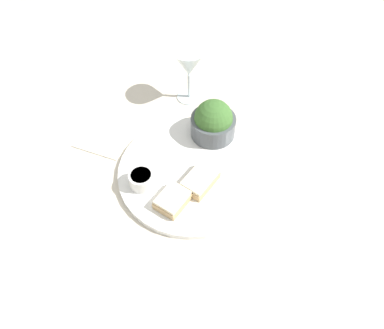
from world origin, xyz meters
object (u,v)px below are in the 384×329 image
at_px(cheese_toast_far, 173,200).
at_px(wine_glass, 189,65).
at_px(napkin, 107,134).
at_px(salad_bowl, 213,122).
at_px(sauce_ramekin, 141,179).
at_px(cheese_toast_near, 200,180).

distance_m(cheese_toast_far, wine_glass, 0.37).
relative_size(wine_glass, napkin, 0.86).
xyz_separation_m(salad_bowl, sauce_ramekin, (0.23, 0.00, -0.02)).
bearing_deg(salad_bowl, sauce_ramekin, 0.84).
relative_size(cheese_toast_far, wine_glass, 0.55).
bearing_deg(napkin, cheese_toast_far, 86.60).
bearing_deg(cheese_toast_far, napkin, -93.40).
distance_m(cheese_toast_near, wine_glass, 0.32).
bearing_deg(sauce_ramekin, cheese_toast_far, 101.94).
xyz_separation_m(sauce_ramekin, cheese_toast_far, (-0.02, 0.08, -0.01)).
bearing_deg(cheese_toast_near, salad_bowl, -145.25).
relative_size(sauce_ramekin, wine_glass, 0.37).
xyz_separation_m(cheese_toast_near, wine_glass, (-0.19, -0.24, 0.08)).
distance_m(cheese_toast_near, napkin, 0.29).
bearing_deg(salad_bowl, cheese_toast_far, 22.86).
bearing_deg(napkin, salad_bowl, 135.50).
height_order(sauce_ramekin, cheese_toast_near, sauce_ramekin).
distance_m(sauce_ramekin, wine_glass, 0.33).
bearing_deg(salad_bowl, napkin, -44.50).
relative_size(salad_bowl, cheese_toast_near, 1.17).
bearing_deg(cheese_toast_near, wine_glass, -128.07).
distance_m(cheese_toast_far, napkin, 0.28).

